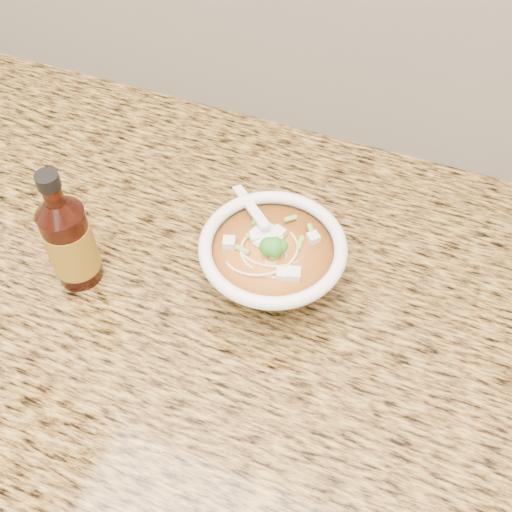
% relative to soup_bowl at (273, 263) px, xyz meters
% --- Properties ---
extents(cabinet, '(4.00, 0.65, 0.86)m').
position_rel_soup_bowl_xyz_m(cabinet, '(-0.08, -0.03, -0.51)').
color(cabinet, black).
rests_on(cabinet, ground).
extents(counter_slab, '(4.00, 0.68, 0.04)m').
position_rel_soup_bowl_xyz_m(counter_slab, '(-0.08, -0.03, -0.06)').
color(counter_slab, olive).
rests_on(counter_slab, cabinet).
extents(soup_bowl, '(0.17, 0.17, 0.09)m').
position_rel_soup_bowl_xyz_m(soup_bowl, '(0.00, 0.00, 0.00)').
color(soup_bowl, white).
rests_on(soup_bowl, counter_slab).
extents(hot_sauce_bottle, '(0.07, 0.07, 0.17)m').
position_rel_soup_bowl_xyz_m(hot_sauce_bottle, '(-0.22, -0.07, 0.02)').
color(hot_sauce_bottle, '#3C1008').
rests_on(hot_sauce_bottle, counter_slab).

